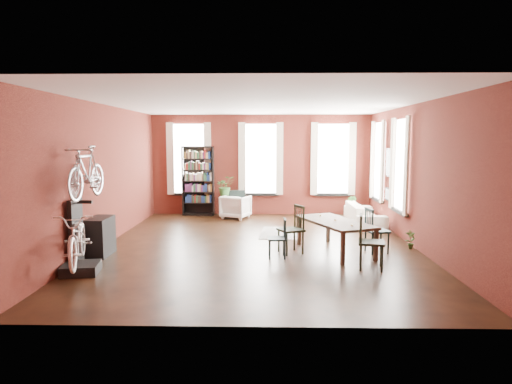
{
  "coord_description": "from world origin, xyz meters",
  "views": [
    {
      "loc": [
        0.17,
        -10.14,
        2.4
      ],
      "look_at": [
        -0.07,
        0.6,
        1.17
      ],
      "focal_mm": 32.0,
      "sensor_mm": 36.0,
      "label": 1
    }
  ],
  "objects_px": {
    "dining_chair_a": "(277,238)",
    "dining_chair_c": "(371,242)",
    "dining_table": "(335,236)",
    "plant_stand": "(226,206)",
    "bike_trainer": "(81,268)",
    "white_armchair": "(236,206)",
    "cream_sofa": "(365,211)",
    "console_table": "(100,236)",
    "bicycle_floor": "(77,214)",
    "bookshelf": "(198,181)",
    "dining_chair_b": "(291,230)",
    "dining_chair_d": "(377,231)"
  },
  "relations": [
    {
      "from": "dining_chair_a",
      "to": "dining_chair_c",
      "type": "height_order",
      "value": "dining_chair_c"
    },
    {
      "from": "dining_chair_a",
      "to": "bookshelf",
      "type": "distance_m",
      "value": 5.87
    },
    {
      "from": "dining_chair_d",
      "to": "bicycle_floor",
      "type": "xyz_separation_m",
      "value": [
        -5.73,
        -1.68,
        0.61
      ]
    },
    {
      "from": "dining_table",
      "to": "plant_stand",
      "type": "relative_size",
      "value": 3.04
    },
    {
      "from": "white_armchair",
      "to": "bike_trainer",
      "type": "height_order",
      "value": "white_armchair"
    },
    {
      "from": "dining_table",
      "to": "dining_chair_c",
      "type": "height_order",
      "value": "dining_chair_c"
    },
    {
      "from": "bike_trainer",
      "to": "console_table",
      "type": "height_order",
      "value": "console_table"
    },
    {
      "from": "console_table",
      "to": "dining_chair_b",
      "type": "bearing_deg",
      "value": 4.08
    },
    {
      "from": "dining_table",
      "to": "plant_stand",
      "type": "xyz_separation_m",
      "value": [
        -2.73,
        4.46,
        -0.01
      ]
    },
    {
      "from": "dining_table",
      "to": "dining_chair_c",
      "type": "relative_size",
      "value": 1.96
    },
    {
      "from": "dining_chair_c",
      "to": "plant_stand",
      "type": "bearing_deg",
      "value": 40.17
    },
    {
      "from": "dining_chair_c",
      "to": "white_armchair",
      "type": "distance_m",
      "value": 6.19
    },
    {
      "from": "dining_table",
      "to": "console_table",
      "type": "height_order",
      "value": "console_table"
    },
    {
      "from": "plant_stand",
      "to": "cream_sofa",
      "type": "bearing_deg",
      "value": -18.48
    },
    {
      "from": "console_table",
      "to": "cream_sofa",
      "type": "bearing_deg",
      "value": 29.33
    },
    {
      "from": "bike_trainer",
      "to": "console_table",
      "type": "xyz_separation_m",
      "value": [
        -0.11,
        1.3,
        0.31
      ]
    },
    {
      "from": "bike_trainer",
      "to": "console_table",
      "type": "bearing_deg",
      "value": 94.87
    },
    {
      "from": "dining_chair_d",
      "to": "bike_trainer",
      "type": "bearing_deg",
      "value": 95.19
    },
    {
      "from": "dining_table",
      "to": "dining_chair_c",
      "type": "distance_m",
      "value": 1.37
    },
    {
      "from": "bookshelf",
      "to": "cream_sofa",
      "type": "xyz_separation_m",
      "value": [
        4.95,
        -1.7,
        -0.69
      ]
    },
    {
      "from": "bookshelf",
      "to": "console_table",
      "type": "bearing_deg",
      "value": -103.83
    },
    {
      "from": "dining_chair_c",
      "to": "cream_sofa",
      "type": "distance_m",
      "value": 4.46
    },
    {
      "from": "bookshelf",
      "to": "white_armchair",
      "type": "height_order",
      "value": "bookshelf"
    },
    {
      "from": "dining_chair_c",
      "to": "white_armchair",
      "type": "bearing_deg",
      "value": 38.76
    },
    {
      "from": "console_table",
      "to": "bicycle_floor",
      "type": "relative_size",
      "value": 0.44
    },
    {
      "from": "bookshelf",
      "to": "dining_chair_b",
      "type": "bearing_deg",
      "value": -61.24
    },
    {
      "from": "cream_sofa",
      "to": "bike_trainer",
      "type": "relative_size",
      "value": 3.33
    },
    {
      "from": "dining_chair_a",
      "to": "plant_stand",
      "type": "bearing_deg",
      "value": -165.6
    },
    {
      "from": "dining_chair_c",
      "to": "bookshelf",
      "type": "height_order",
      "value": "bookshelf"
    },
    {
      "from": "dining_chair_c",
      "to": "bike_trainer",
      "type": "height_order",
      "value": "dining_chair_c"
    },
    {
      "from": "dining_chair_a",
      "to": "cream_sofa",
      "type": "xyz_separation_m",
      "value": [
        2.55,
        3.61,
        0.01
      ]
    },
    {
      "from": "dining_table",
      "to": "bike_trainer",
      "type": "distance_m",
      "value": 5.11
    },
    {
      "from": "white_armchair",
      "to": "bike_trainer",
      "type": "relative_size",
      "value": 1.25
    },
    {
      "from": "plant_stand",
      "to": "dining_chair_b",
      "type": "bearing_deg",
      "value": -68.66
    },
    {
      "from": "dining_chair_d",
      "to": "bicycle_floor",
      "type": "relative_size",
      "value": 0.53
    },
    {
      "from": "cream_sofa",
      "to": "dining_chair_d",
      "type": "bearing_deg",
      "value": 172.55
    },
    {
      "from": "bookshelf",
      "to": "bike_trainer",
      "type": "bearing_deg",
      "value": -100.2
    },
    {
      "from": "bicycle_floor",
      "to": "cream_sofa",
      "type": "bearing_deg",
      "value": 22.68
    },
    {
      "from": "dining_chair_d",
      "to": "bookshelf",
      "type": "relative_size",
      "value": 0.43
    },
    {
      "from": "dining_table",
      "to": "cream_sofa",
      "type": "relative_size",
      "value": 0.96
    },
    {
      "from": "bicycle_floor",
      "to": "bookshelf",
      "type": "bearing_deg",
      "value": 64.24
    },
    {
      "from": "dining_chair_b",
      "to": "bookshelf",
      "type": "height_order",
      "value": "bookshelf"
    },
    {
      "from": "dining_table",
      "to": "plant_stand",
      "type": "distance_m",
      "value": 5.23
    },
    {
      "from": "bicycle_floor",
      "to": "dining_chair_d",
      "type": "bearing_deg",
      "value": 0.95
    },
    {
      "from": "dining_chair_d",
      "to": "plant_stand",
      "type": "distance_m",
      "value": 5.76
    },
    {
      "from": "bike_trainer",
      "to": "bicycle_floor",
      "type": "relative_size",
      "value": 0.35
    },
    {
      "from": "dining_chair_d",
      "to": "cream_sofa",
      "type": "height_order",
      "value": "dining_chair_d"
    },
    {
      "from": "bookshelf",
      "to": "white_armchair",
      "type": "xyz_separation_m",
      "value": [
        1.24,
        -0.62,
        -0.71
      ]
    },
    {
      "from": "dining_chair_a",
      "to": "bike_trainer",
      "type": "relative_size",
      "value": 1.28
    },
    {
      "from": "bookshelf",
      "to": "plant_stand",
      "type": "height_order",
      "value": "bookshelf"
    }
  ]
}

